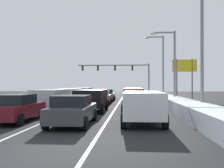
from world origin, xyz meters
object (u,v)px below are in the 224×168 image
at_px(sedan_charcoal_center_lane_nearest, 73,110).
at_px(street_lamp_right_mid, 171,60).
at_px(suv_red_right_lane_third, 133,95).
at_px(roadside_sign_right, 184,70).
at_px(suv_white_right_lane_nearest, 142,104).
at_px(suv_green_right_lane_fourth, 133,93).
at_px(sedan_gray_center_lane_fourth, 107,95).
at_px(suv_white_left_lane_third, 69,95).
at_px(suv_silver_left_lane_second, 52,98).
at_px(traffic_light_gantry, 122,71).
at_px(street_lamp_right_near, 197,35).
at_px(suv_black_center_lane_second, 92,98).
at_px(sedan_maroon_left_lane_nearest, 16,108).
at_px(sedan_navy_right_lane_second, 135,101).
at_px(sedan_tan_center_lane_third, 101,97).
at_px(street_lamp_right_far, 161,62).
at_px(suv_navy_left_lane_fourth, 82,93).

height_order(sedan_charcoal_center_lane_nearest, street_lamp_right_mid, street_lamp_right_mid).
distance_m(suv_red_right_lane_third, roadside_sign_right, 10.89).
distance_m(suv_white_right_lane_nearest, suv_green_right_lane_fourth, 19.52).
bearing_deg(roadside_sign_right, sedan_gray_center_lane_fourth, -170.75).
distance_m(suv_white_right_lane_nearest, sedan_charcoal_center_lane_nearest, 3.64).
bearing_deg(suv_white_left_lane_third, roadside_sign_right, 30.42).
relative_size(suv_green_right_lane_fourth, suv_silver_left_lane_second, 1.00).
bearing_deg(traffic_light_gantry, street_lamp_right_near, -79.23).
distance_m(traffic_light_gantry, roadside_sign_right, 18.23).
relative_size(suv_green_right_lane_fourth, sedan_charcoal_center_lane_nearest, 1.09).
relative_size(suv_black_center_lane_second, sedan_gray_center_lane_fourth, 1.09).
relative_size(suv_red_right_lane_third, sedan_maroon_left_lane_nearest, 1.09).
bearing_deg(sedan_navy_right_lane_second, suv_white_left_lane_third, 135.63).
distance_m(sedan_maroon_left_lane_nearest, traffic_light_gantry, 37.21).
height_order(sedan_tan_center_lane_third, roadside_sign_right, roadside_sign_right).
bearing_deg(sedan_gray_center_lane_fourth, sedan_charcoal_center_lane_nearest, -89.65).
distance_m(suv_white_right_lane_nearest, suv_white_left_lane_third, 14.73).
relative_size(suv_green_right_lane_fourth, roadside_sign_right, 0.89).
height_order(suv_white_left_lane_third, street_lamp_right_far, street_lamp_right_far).
relative_size(sedan_tan_center_lane_third, street_lamp_right_mid, 0.60).
bearing_deg(traffic_light_gantry, sedan_charcoal_center_lane_nearest, -91.86).
height_order(suv_white_right_lane_nearest, street_lamp_right_near, street_lamp_right_near).
height_order(suv_red_right_lane_third, sedan_maroon_left_lane_nearest, suv_red_right_lane_third).
bearing_deg(sedan_maroon_left_lane_nearest, suv_red_right_lane_third, 62.84).
relative_size(sedan_gray_center_lane_fourth, roadside_sign_right, 0.82).
relative_size(sedan_navy_right_lane_second, sedan_tan_center_lane_third, 1.00).
xyz_separation_m(suv_green_right_lane_fourth, sedan_charcoal_center_lane_nearest, (-3.30, -20.31, -0.25)).
height_order(suv_black_center_lane_second, suv_silver_left_lane_second, same).
bearing_deg(sedan_tan_center_lane_third, suv_white_right_lane_nearest, -73.89).
height_order(sedan_navy_right_lane_second, suv_green_right_lane_fourth, suv_green_right_lane_fourth).
bearing_deg(suv_silver_left_lane_second, suv_black_center_lane_second, -10.61).
bearing_deg(sedan_charcoal_center_lane_nearest, suv_white_right_lane_nearest, 12.54).
bearing_deg(suv_white_left_lane_third, suv_navy_left_lane_fourth, 87.27).
bearing_deg(street_lamp_right_mid, suv_navy_left_lane_fourth, 149.66).
xyz_separation_m(sedan_navy_right_lane_second, sedan_charcoal_center_lane_nearest, (-3.25, -7.08, 0.00)).
distance_m(sedan_tan_center_lane_third, street_lamp_right_near, 12.31).
height_order(sedan_navy_right_lane_second, suv_red_right_lane_third, suv_red_right_lane_third).
bearing_deg(sedan_charcoal_center_lane_nearest, suv_white_left_lane_third, 104.44).
xyz_separation_m(sedan_maroon_left_lane_nearest, street_lamp_right_near, (10.80, 4.07, 4.63)).
relative_size(suv_white_left_lane_third, roadside_sign_right, 0.89).
bearing_deg(street_lamp_right_far, roadside_sign_right, -13.28).
xyz_separation_m(sedan_maroon_left_lane_nearest, suv_navy_left_lane_fourth, (0.13, 18.78, 0.25)).
height_order(suv_white_right_lane_nearest, sedan_charcoal_center_lane_nearest, suv_white_right_lane_nearest).
distance_m(suv_white_left_lane_third, street_lamp_right_mid, 11.13).
relative_size(sedan_gray_center_lane_fourth, suv_navy_left_lane_fourth, 0.92).
bearing_deg(sedan_tan_center_lane_third, street_lamp_right_near, -48.47).
bearing_deg(sedan_navy_right_lane_second, sedan_gray_center_lane_fourth, 104.60).
xyz_separation_m(sedan_charcoal_center_lane_nearest, street_lamp_right_mid, (7.02, 13.69, 3.79)).
bearing_deg(sedan_navy_right_lane_second, traffic_light_gantry, 93.80).
bearing_deg(suv_white_right_lane_nearest, street_lamp_right_far, 80.88).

